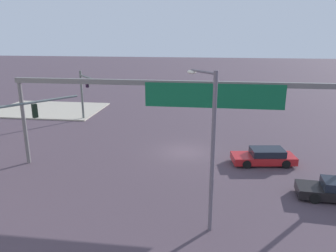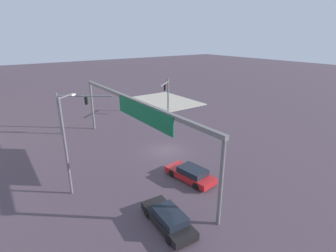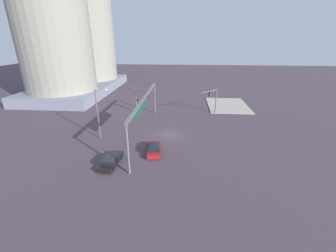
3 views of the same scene
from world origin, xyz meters
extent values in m
plane|color=#483A44|center=(0.00, 0.00, 0.00)|extent=(219.12, 219.12, 0.00)
cube|color=#ACA392|center=(18.69, -12.98, 0.07)|extent=(13.28, 9.36, 0.15)
cylinder|color=slate|center=(12.19, 8.08, 2.72)|extent=(0.22, 0.22, 5.44)
cylinder|color=slate|center=(10.10, 5.32, 5.07)|extent=(4.33, 5.63, 0.17)
cube|color=black|center=(9.99, 5.17, 4.46)|extent=(0.40, 0.41, 0.95)
cylinder|color=red|center=(10.11, 5.07, 4.76)|extent=(0.17, 0.20, 0.20)
cylinder|color=orange|center=(10.11, 5.07, 4.46)|extent=(0.17, 0.20, 0.20)
cylinder|color=green|center=(10.11, 5.07, 4.16)|extent=(0.17, 0.20, 0.20)
cube|color=black|center=(12.39, 7.93, 2.58)|extent=(0.37, 0.38, 0.44)
cylinder|color=#5E655F|center=(12.52, -9.22, 2.80)|extent=(0.25, 0.25, 5.60)
cylinder|color=#5E655F|center=(11.04, -7.47, 5.10)|extent=(3.10, 3.62, 0.19)
cube|color=black|center=(11.18, -7.63, 4.48)|extent=(0.41, 0.41, 0.95)
cylinder|color=red|center=(11.05, -7.73, 4.77)|extent=(0.17, 0.19, 0.20)
cylinder|color=orange|center=(11.05, -7.73, 4.47)|extent=(0.17, 0.19, 0.20)
cylinder|color=green|center=(11.05, -7.73, 4.17)|extent=(0.17, 0.19, 0.20)
cylinder|color=#625A65|center=(-2.22, 10.97, 4.03)|extent=(0.20, 0.20, 8.05)
cylinder|color=#625A65|center=(-1.64, 10.29, 7.90)|extent=(1.25, 1.44, 0.12)
ellipsoid|color=silver|center=(-1.06, 9.61, 7.80)|extent=(0.62, 0.65, 0.20)
cylinder|color=slate|center=(-11.71, 3.88, 3.11)|extent=(0.28, 0.28, 6.21)
cylinder|color=slate|center=(11.71, 3.88, 3.11)|extent=(0.28, 0.28, 6.21)
cube|color=slate|center=(0.00, 3.88, 6.39)|extent=(23.82, 0.35, 0.35)
cube|color=#0E5936|center=(-2.22, 4.10, 5.62)|extent=(9.24, 0.08, 1.64)
cube|color=gray|center=(30.19, 29.25, 1.31)|extent=(37.57, 19.09, 2.63)
cube|color=black|center=(-9.82, 6.75, 0.44)|extent=(4.85, 2.09, 0.55)
cube|color=black|center=(-10.10, 6.78, 0.96)|extent=(2.57, 1.71, 0.50)
cylinder|color=black|center=(-8.29, 7.45, 0.32)|extent=(0.65, 0.27, 0.64)
cylinder|color=black|center=(-8.42, 5.84, 0.32)|extent=(0.65, 0.27, 0.64)
cylinder|color=black|center=(-11.22, 7.67, 0.32)|extent=(0.65, 0.27, 0.64)
cylinder|color=black|center=(-11.34, 6.06, 0.32)|extent=(0.65, 0.27, 0.64)
cube|color=#B01C1F|center=(-6.15, 1.70, 0.44)|extent=(4.90, 2.47, 0.55)
cube|color=black|center=(-6.43, 1.66, 0.96)|extent=(2.64, 1.94, 0.50)
cylinder|color=black|center=(-4.83, 2.75, 0.32)|extent=(0.66, 0.31, 0.64)
cylinder|color=black|center=(-4.59, 1.05, 0.32)|extent=(0.66, 0.31, 0.64)
cylinder|color=black|center=(-7.71, 2.35, 0.32)|extent=(0.66, 0.31, 0.64)
cylinder|color=black|center=(-7.47, 0.65, 0.32)|extent=(0.66, 0.31, 0.64)
camera|label=1|loc=(-2.03, 25.52, 9.64)|focal=34.67mm
camera|label=2|loc=(-21.52, 15.08, 12.25)|focal=27.64mm
camera|label=3|loc=(-33.49, -2.40, 15.00)|focal=23.30mm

